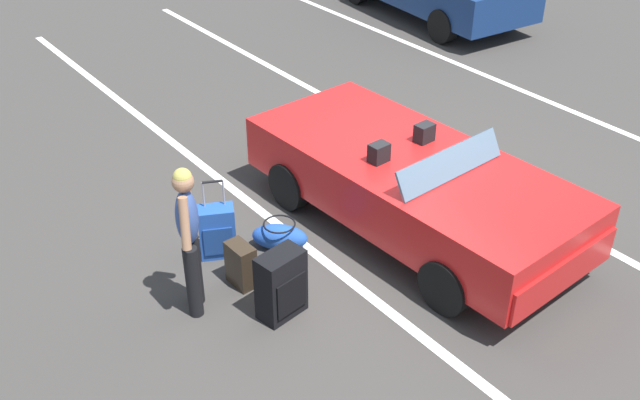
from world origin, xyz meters
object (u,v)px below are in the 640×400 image
(suitcase_large_black, at_px, (281,285))
(traveler_person, at_px, (189,233))
(convertible_car, at_px, (426,191))
(suitcase_small_carryon, at_px, (241,265))
(suitcase_medium_bright, at_px, (217,232))
(duffel_bag, at_px, (280,236))

(suitcase_large_black, xyz_separation_m, traveler_person, (-0.62, -0.64, 0.56))
(convertible_car, relative_size, suitcase_small_carryon, 8.43)
(convertible_car, distance_m, suitcase_small_carryon, 2.27)
(suitcase_large_black, height_order, suitcase_small_carryon, suitcase_large_black)
(suitcase_large_black, bearing_deg, convertible_car, 85.69)
(suitcase_medium_bright, bearing_deg, suitcase_small_carryon, 19.70)
(suitcase_large_black, height_order, suitcase_medium_bright, suitcase_medium_bright)
(suitcase_large_black, distance_m, traveler_person, 1.05)
(suitcase_medium_bright, bearing_deg, duffel_bag, 88.94)
(suitcase_large_black, xyz_separation_m, suitcase_medium_bright, (-1.26, 0.01, -0.06))
(convertible_car, relative_size, suitcase_large_black, 5.69)
(suitcase_large_black, xyz_separation_m, suitcase_small_carryon, (-0.66, -0.06, -0.12))
(convertible_car, bearing_deg, suitcase_medium_bright, -120.70)
(convertible_car, xyz_separation_m, suitcase_medium_bright, (-1.13, -2.11, -0.28))
(convertible_car, height_order, suitcase_medium_bright, convertible_car)
(suitcase_large_black, relative_size, traveler_person, 0.45)
(suitcase_medium_bright, distance_m, duffel_bag, 0.72)
(convertible_car, distance_m, traveler_person, 2.82)
(suitcase_medium_bright, bearing_deg, convertible_car, 88.71)
(suitcase_medium_bright, xyz_separation_m, traveler_person, (0.64, -0.65, 0.62))
(convertible_car, height_order, suitcase_large_black, convertible_car)
(traveler_person, bearing_deg, suitcase_large_black, -10.96)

